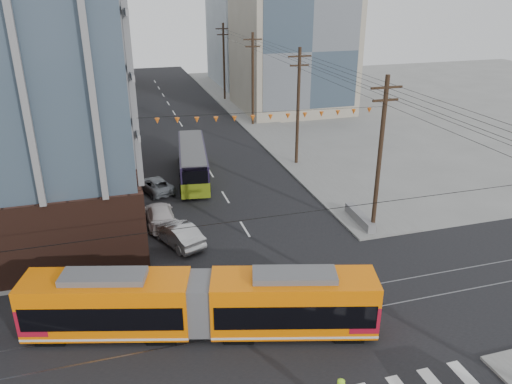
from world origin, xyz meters
TOP-DOWN VIEW (x-y plane):
  - ground at (0.00, 0.00)m, footprint 160.00×160.00m
  - bg_bldg_nw_near at (-17.00, 52.00)m, footprint 18.00×16.00m
  - bg_bldg_ne_near at (16.00, 48.00)m, footprint 14.00×14.00m
  - bg_bldg_nw_far at (-14.00, 72.00)m, footprint 16.00×18.00m
  - bg_bldg_ne_far at (18.00, 68.00)m, footprint 16.00×16.00m
  - utility_pole_far at (8.50, 56.00)m, footprint 0.30×0.30m
  - streetcar at (-5.11, 3.69)m, footprint 17.25×7.03m
  - city_bus at (-1.72, 25.15)m, footprint 3.80×11.03m
  - parked_car_silver at (-4.91, 13.26)m, footprint 3.33×5.01m
  - parked_car_white at (-5.68, 16.59)m, footprint 2.09×4.96m
  - parked_car_grey at (-5.32, 22.85)m, footprint 3.23×4.76m
  - jersey_barrier at (8.30, 12.53)m, footprint 1.08×4.04m

SIDE VIEW (x-z plane):
  - ground at x=0.00m, z-range 0.00..0.00m
  - jersey_barrier at x=8.30m, z-range 0.00..0.80m
  - parked_car_grey at x=-5.32m, z-range 0.00..1.21m
  - parked_car_white at x=-5.68m, z-range 0.00..1.43m
  - parked_car_silver at x=-4.91m, z-range 0.00..1.56m
  - city_bus at x=-1.72m, z-range 0.00..3.06m
  - streetcar at x=-5.11m, z-range 0.00..3.32m
  - utility_pole_far at x=8.50m, z-range 0.00..11.00m
  - bg_bldg_ne_far at x=18.00m, z-range 0.00..14.00m
  - bg_bldg_ne_near at x=16.00m, z-range 0.00..16.00m
  - bg_bldg_nw_near at x=-17.00m, z-range 0.00..18.00m
  - bg_bldg_nw_far at x=-14.00m, z-range 0.00..20.00m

